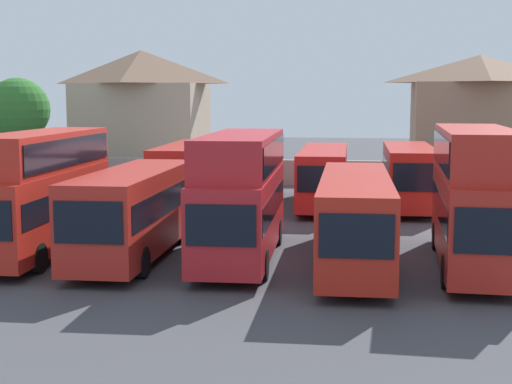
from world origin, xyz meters
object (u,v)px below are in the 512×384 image
at_px(bus_8, 324,173).
at_px(house_terrace_centre, 478,115).
at_px(bus_3, 241,189).
at_px(bus_5, 475,190).
at_px(house_terrace_left, 142,110).
at_px(bus_1, 41,186).
at_px(tree_left_of_lot, 18,110).
at_px(bus_4, 355,214).
at_px(bus_9, 409,173).
at_px(bus_6, 187,170).
at_px(bus_2, 134,208).
at_px(bus_7, 240,172).

distance_m(bus_8, house_terrace_centre, 21.62).
height_order(bus_3, bus_5, bus_5).
bearing_deg(bus_3, house_terrace_centre, 155.65).
bearing_deg(bus_3, house_terrace_left, -159.35).
bearing_deg(bus_3, bus_5, 86.98).
height_order(bus_1, bus_3, bus_1).
distance_m(bus_1, tree_left_of_lot, 24.88).
bearing_deg(bus_4, bus_9, 168.26).
relative_size(bus_1, bus_4, 0.85).
bearing_deg(bus_1, bus_6, 168.49).
bearing_deg(bus_2, bus_6, -175.63).
height_order(bus_9, house_terrace_left, house_terrace_left).
relative_size(bus_5, bus_8, 0.90).
height_order(bus_8, tree_left_of_lot, tree_left_of_lot).
bearing_deg(bus_6, bus_1, -11.98).
relative_size(bus_6, bus_9, 1.03).
xyz_separation_m(bus_1, bus_7, (5.52, 14.58, -0.82)).
bearing_deg(house_terrace_centre, bus_6, -135.55).
height_order(bus_1, tree_left_of_lot, tree_left_of_lot).
bearing_deg(bus_7, bus_4, 29.64).
distance_m(bus_6, tree_left_of_lot, 15.99).
height_order(bus_5, bus_8, bus_5).
bearing_deg(bus_6, bus_5, 41.60).
distance_m(bus_9, house_terrace_centre, 19.69).
bearing_deg(bus_2, tree_left_of_lot, -146.56).
bearing_deg(bus_9, bus_1, -46.28).
distance_m(bus_3, bus_8, 14.93).
distance_m(bus_2, bus_8, 16.39).
height_order(bus_5, bus_6, bus_5).
bearing_deg(tree_left_of_lot, house_terrace_left, 63.82).
distance_m(house_terrace_left, tree_left_of_lot, 12.50).
bearing_deg(bus_8, house_terrace_left, -139.38).
relative_size(bus_6, bus_7, 0.91).
distance_m(bus_2, bus_4, 8.49).
xyz_separation_m(bus_3, bus_9, (7.07, 14.64, -0.74)).
bearing_deg(bus_2, bus_8, 155.36).
relative_size(bus_2, bus_8, 0.90).
bearing_deg(bus_2, bus_3, 93.26).
bearing_deg(bus_5, bus_9, -171.79).
xyz_separation_m(bus_1, tree_left_of_lot, (-11.54, 21.89, 2.61)).
distance_m(bus_8, house_terrace_left, 24.65).
relative_size(bus_5, bus_7, 0.88).
distance_m(bus_1, bus_2, 3.95).
bearing_deg(bus_1, bus_2, 85.44).
height_order(bus_1, bus_6, bus_1).
height_order(bus_1, bus_2, bus_1).
relative_size(bus_1, tree_left_of_lot, 1.36).
distance_m(bus_5, bus_7, 18.29).
height_order(house_terrace_left, tree_left_of_lot, house_terrace_left).
height_order(bus_3, bus_6, bus_3).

